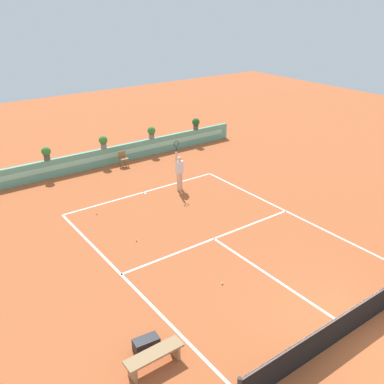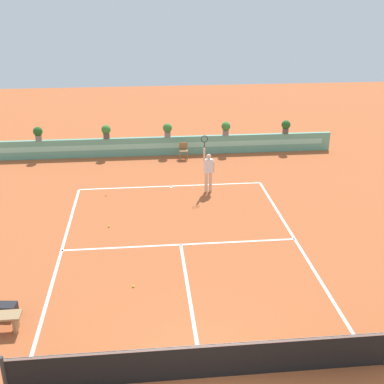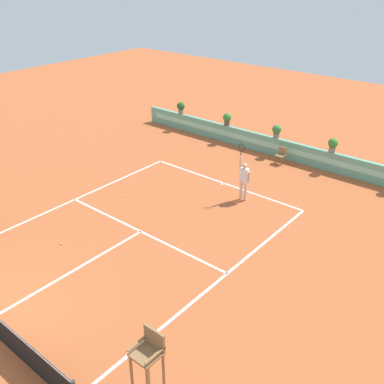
% 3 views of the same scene
% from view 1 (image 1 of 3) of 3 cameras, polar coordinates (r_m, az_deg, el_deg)
% --- Properties ---
extents(ground_plane, '(60.00, 60.00, 0.00)m').
position_cam_1_polar(ground_plane, '(17.04, 3.73, -6.70)').
color(ground_plane, '#B2562D').
extents(court_lines, '(8.32, 11.94, 0.01)m').
position_cam_1_polar(court_lines, '(17.52, 2.23, -5.71)').
color(court_lines, white).
rests_on(court_lines, ground).
extents(net, '(8.92, 0.10, 1.00)m').
position_cam_1_polar(net, '(13.58, 20.70, -15.08)').
color(net, '#333333').
rests_on(net, ground).
extents(back_wall_barrier, '(18.00, 0.21, 1.00)m').
position_cam_1_polar(back_wall_barrier, '(24.91, -11.65, 4.49)').
color(back_wall_barrier, '#60A88E').
rests_on(back_wall_barrier, ground).
extents(ball_kid_chair, '(0.44, 0.44, 0.85)m').
position_cam_1_polar(ball_kid_chair, '(24.65, -9.05, 4.43)').
color(ball_kid_chair, olive).
rests_on(ball_kid_chair, ground).
extents(bench_courtside, '(1.60, 0.44, 0.51)m').
position_cam_1_polar(bench_courtside, '(11.90, -4.99, -20.74)').
color(bench_courtside, '#99754C').
rests_on(bench_courtside, ground).
extents(gear_bag, '(0.74, 0.44, 0.36)m').
position_cam_1_polar(gear_bag, '(12.52, -6.03, -19.24)').
color(gear_bag, black).
rests_on(gear_bag, ground).
extents(tennis_player, '(0.61, 0.29, 2.58)m').
position_cam_1_polar(tennis_player, '(21.09, -1.67, 2.89)').
color(tennis_player, beige).
rests_on(tennis_player, ground).
extents(tennis_ball_near_baseline, '(0.07, 0.07, 0.07)m').
position_cam_1_polar(tennis_ball_near_baseline, '(14.82, 4.01, -11.90)').
color(tennis_ball_near_baseline, '#CCE033').
rests_on(tennis_ball_near_baseline, ground).
extents(tennis_ball_mid_court, '(0.07, 0.07, 0.07)m').
position_cam_1_polar(tennis_ball_mid_court, '(19.54, -12.41, -2.82)').
color(tennis_ball_mid_court, '#CCE033').
rests_on(tennis_ball_mid_court, ground).
extents(tennis_ball_by_sideline, '(0.07, 0.07, 0.07)m').
position_cam_1_polar(tennis_ball_by_sideline, '(17.23, -7.33, -6.35)').
color(tennis_ball_by_sideline, '#CCE033').
rests_on(tennis_ball_by_sideline, ground).
extents(potted_plant_far_right, '(0.48, 0.48, 0.72)m').
position_cam_1_polar(potted_plant_far_right, '(27.78, 0.51, 9.05)').
color(potted_plant_far_right, '#514C47').
rests_on(potted_plant_far_right, back_wall_barrier).
extents(potted_plant_right, '(0.48, 0.48, 0.72)m').
position_cam_1_polar(potted_plant_right, '(26.03, -5.35, 7.88)').
color(potted_plant_right, gray).
rests_on(potted_plant_right, back_wall_barrier).
extents(potted_plant_centre, '(0.48, 0.48, 0.72)m').
position_cam_1_polar(potted_plant_centre, '(24.67, -11.59, 6.54)').
color(potted_plant_centre, gray).
rests_on(potted_plant_centre, back_wall_barrier).
extents(potted_plant_left, '(0.48, 0.48, 0.72)m').
position_cam_1_polar(potted_plant_left, '(23.61, -18.61, 4.93)').
color(potted_plant_left, '#514C47').
rests_on(potted_plant_left, back_wall_barrier).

